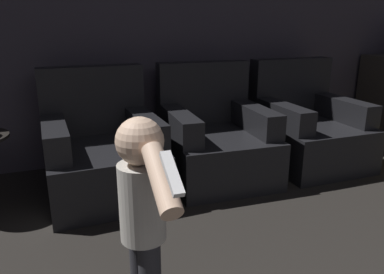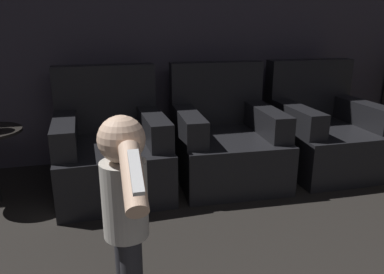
{
  "view_description": "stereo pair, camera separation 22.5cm",
  "coord_description": "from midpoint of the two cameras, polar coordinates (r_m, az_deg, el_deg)",
  "views": [
    {
      "loc": [
        -1.03,
        1.13,
        1.24
      ],
      "look_at": [
        -0.29,
        3.16,
        0.58
      ],
      "focal_mm": 35.0,
      "sensor_mm": 36.0,
      "label": 1
    },
    {
      "loc": [
        -0.82,
        1.07,
        1.24
      ],
      "look_at": [
        -0.29,
        3.16,
        0.58
      ],
      "focal_mm": 35.0,
      "sensor_mm": 36.0,
      "label": 2
    }
  ],
  "objects": [
    {
      "name": "wall_back",
      "position": [
        3.52,
        1.08,
        18.05
      ],
      "size": [
        8.4,
        0.05,
        2.6
      ],
      "color": "#3D3842",
      "rests_on": "ground_plane"
    },
    {
      "name": "person_toddler",
      "position": [
        1.6,
        -6.17,
        -9.63
      ],
      "size": [
        0.2,
        0.61,
        0.89
      ],
      "rotation": [
        0.0,
        0.0,
        1.73
      ],
      "color": "#28282D",
      "rests_on": "ground_plane"
    },
    {
      "name": "armchair_right",
      "position": [
        3.53,
        21.05,
        0.58
      ],
      "size": [
        0.8,
        0.9,
        0.92
      ],
      "rotation": [
        0.0,
        0.0,
        -0.0
      ],
      "color": "black",
      "rests_on": "ground_plane"
    },
    {
      "name": "armchair_left",
      "position": [
        2.91,
        -10.08,
        -1.89
      ],
      "size": [
        0.83,
        0.93,
        0.92
      ],
      "rotation": [
        0.0,
        0.0,
        0.04
      ],
      "color": "black",
      "rests_on": "ground_plane"
    },
    {
      "name": "armchair_middle",
      "position": [
        3.11,
        7.09,
        -0.55
      ],
      "size": [
        0.84,
        0.93,
        0.92
      ],
      "rotation": [
        0.0,
        0.0,
        -0.04
      ],
      "color": "black",
      "rests_on": "ground_plane"
    }
  ]
}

